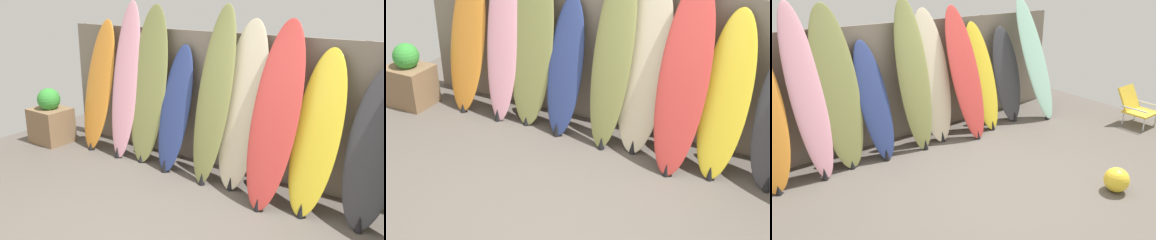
% 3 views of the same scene
% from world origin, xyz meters
% --- Properties ---
extents(ground, '(7.68, 7.68, 0.00)m').
position_xyz_m(ground, '(0.00, 0.00, 0.00)').
color(ground, '#5B544C').
extents(fence_back, '(6.08, 0.11, 1.80)m').
position_xyz_m(fence_back, '(-0.00, 2.01, 0.90)').
color(fence_back, gray).
rests_on(fence_back, ground).
extents(surfboard_pink_1, '(0.50, 0.62, 2.18)m').
position_xyz_m(surfboard_pink_1, '(-1.67, 1.62, 1.08)').
color(surfboard_pink_1, pink).
rests_on(surfboard_pink_1, ground).
extents(surfboard_olive_2, '(0.60, 0.52, 2.14)m').
position_xyz_m(surfboard_olive_2, '(-1.28, 1.66, 1.06)').
color(surfboard_olive_2, olive).
rests_on(surfboard_olive_2, ground).
extents(surfboard_navy_3, '(0.48, 0.63, 1.64)m').
position_xyz_m(surfboard_navy_3, '(-0.80, 1.63, 0.80)').
color(surfboard_navy_3, navy).
rests_on(surfboard_navy_3, ground).
extents(surfboard_olive_4, '(0.53, 0.64, 2.17)m').
position_xyz_m(surfboard_olive_4, '(-0.18, 1.60, 1.07)').
color(surfboard_olive_4, olive).
rests_on(surfboard_olive_4, ground).
extents(surfboard_cream_5, '(0.60, 0.58, 2.00)m').
position_xyz_m(surfboard_cream_5, '(0.18, 1.65, 0.99)').
color(surfboard_cream_5, beige).
rests_on(surfboard_cream_5, ground).
extents(surfboard_red_6, '(0.55, 0.80, 2.03)m').
position_xyz_m(surfboard_red_6, '(0.68, 1.49, 1.00)').
color(surfboard_red_6, '#D13D38').
rests_on(surfboard_red_6, ground).
extents(surfboard_yellow_7, '(0.52, 0.72, 1.74)m').
position_xyz_m(surfboard_yellow_7, '(1.12, 1.59, 0.86)').
color(surfboard_yellow_7, yellow).
rests_on(surfboard_yellow_7, ground).
extents(surfboard_charcoal_8, '(0.60, 0.64, 1.62)m').
position_xyz_m(surfboard_charcoal_8, '(1.70, 1.59, 0.80)').
color(surfboard_charcoal_8, '#38383D').
rests_on(surfboard_charcoal_8, ground).
extents(surfboard_seafoam_9, '(0.68, 0.97, 2.11)m').
position_xyz_m(surfboard_seafoam_9, '(2.22, 1.43, 1.05)').
color(surfboard_seafoam_9, '#9ED6BC').
rests_on(surfboard_seafoam_9, ground).
extents(beach_chair, '(0.50, 0.58, 0.63)m').
position_xyz_m(beach_chair, '(3.27, 0.00, 0.32)').
color(beach_chair, silver).
rests_on(beach_chair, ground).
extents(beach_ball, '(0.30, 0.30, 0.30)m').
position_xyz_m(beach_ball, '(1.01, -1.04, 0.15)').
color(beach_ball, yellow).
rests_on(beach_ball, ground).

